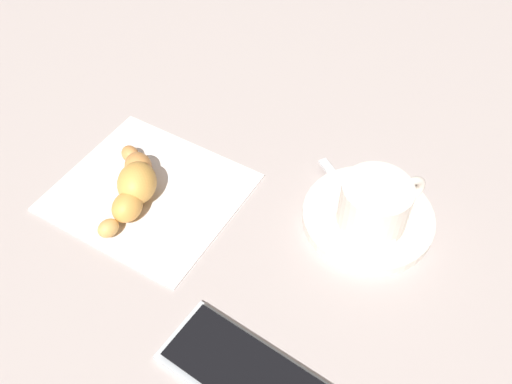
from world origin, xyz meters
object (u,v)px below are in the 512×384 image
(saucer, at_px, (368,217))
(croissant, at_px, (134,185))
(teaspoon, at_px, (367,216))
(espresso_cup, at_px, (376,203))
(sugar_packet, at_px, (376,194))
(cell_phone, at_px, (245,373))
(napkin, at_px, (149,191))

(saucer, xyz_separation_m, croissant, (-0.23, -0.06, 0.01))
(saucer, height_order, teaspoon, teaspoon)
(teaspoon, bearing_deg, espresso_cup, 10.72)
(teaspoon, distance_m, sugar_packet, 0.03)
(saucer, xyz_separation_m, espresso_cup, (0.00, -0.00, 0.03))
(espresso_cup, relative_size, croissant, 0.63)
(croissant, relative_size, cell_phone, 0.80)
(espresso_cup, bearing_deg, teaspoon, -169.28)
(teaspoon, xyz_separation_m, napkin, (-0.22, -0.04, -0.01))
(croissant, bearing_deg, espresso_cup, 12.45)
(napkin, relative_size, croissant, 1.50)
(espresso_cup, height_order, teaspoon, espresso_cup)
(saucer, bearing_deg, teaspoon, -93.65)
(sugar_packet, xyz_separation_m, cell_phone, (-0.06, -0.22, -0.01))
(saucer, xyz_separation_m, sugar_packet, (0.00, 0.03, 0.01))
(sugar_packet, distance_m, napkin, 0.24)
(teaspoon, bearing_deg, saucer, 86.35)
(cell_phone, bearing_deg, napkin, 138.71)
(saucer, relative_size, teaspoon, 1.25)
(saucer, xyz_separation_m, napkin, (-0.22, -0.05, -0.00))
(saucer, bearing_deg, sugar_packet, 87.67)
(saucer, height_order, cell_phone, saucer)
(napkin, distance_m, croissant, 0.02)
(saucer, distance_m, sugar_packet, 0.03)
(espresso_cup, relative_size, sugar_packet, 1.14)
(teaspoon, height_order, sugar_packet, teaspoon)
(croissant, bearing_deg, sugar_packet, 19.60)
(sugar_packet, bearing_deg, teaspoon, 72.62)
(saucer, height_order, espresso_cup, espresso_cup)
(saucer, distance_m, teaspoon, 0.01)
(espresso_cup, distance_m, sugar_packet, 0.04)
(espresso_cup, height_order, napkin, espresso_cup)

